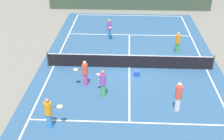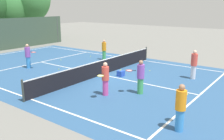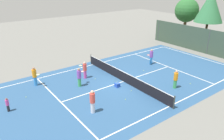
{
  "view_description": "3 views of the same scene",
  "coord_description": "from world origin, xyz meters",
  "px_view_note": "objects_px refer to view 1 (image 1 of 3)",
  "views": [
    {
      "loc": [
        -0.28,
        -19.73,
        10.28
      ],
      "look_at": [
        -1.1,
        -3.03,
        1.39
      ],
      "focal_mm": 49.43,
      "sensor_mm": 36.0,
      "label": 1
    },
    {
      "loc": [
        -12.15,
        -9.89,
        4.4
      ],
      "look_at": [
        -0.62,
        -1.28,
        0.66
      ],
      "focal_mm": 39.48,
      "sensor_mm": 36.0,
      "label": 2
    },
    {
      "loc": [
        14.33,
        -11.97,
        8.95
      ],
      "look_at": [
        -0.57,
        -0.95,
        1.23
      ],
      "focal_mm": 34.77,
      "sensor_mm": 36.0,
      "label": 3
    }
  ],
  "objects_px": {
    "tennis_ball_3": "(120,48)",
    "tennis_ball_4": "(171,83)",
    "player_0": "(178,42)",
    "player_3": "(109,29)",
    "tennis_ball_6": "(99,80)",
    "tennis_ball_1": "(157,72)",
    "player_5": "(103,83)",
    "player_4": "(178,96)",
    "ball_crate": "(137,73)",
    "player_6": "(85,73)",
    "tennis_ball_2": "(178,43)",
    "tennis_ball_0": "(146,38)",
    "player_2": "(49,113)"
  },
  "relations": [
    {
      "from": "player_3",
      "to": "player_6",
      "type": "height_order",
      "value": "player_3"
    },
    {
      "from": "player_6",
      "to": "ball_crate",
      "type": "height_order",
      "value": "player_6"
    },
    {
      "from": "player_4",
      "to": "tennis_ball_6",
      "type": "bearing_deg",
      "value": 146.0
    },
    {
      "from": "tennis_ball_2",
      "to": "tennis_ball_6",
      "type": "bearing_deg",
      "value": -133.07
    },
    {
      "from": "player_5",
      "to": "tennis_ball_6",
      "type": "xyz_separation_m",
      "value": [
        -0.43,
        1.93,
        -0.88
      ]
    },
    {
      "from": "player_0",
      "to": "player_5",
      "type": "bearing_deg",
      "value": -128.9
    },
    {
      "from": "tennis_ball_4",
      "to": "tennis_ball_6",
      "type": "height_order",
      "value": "same"
    },
    {
      "from": "player_0",
      "to": "tennis_ball_4",
      "type": "distance_m",
      "value": 5.05
    },
    {
      "from": "player_2",
      "to": "tennis_ball_1",
      "type": "bearing_deg",
      "value": 46.11
    },
    {
      "from": "player_2",
      "to": "player_0",
      "type": "bearing_deg",
      "value": 51.03
    },
    {
      "from": "player_4",
      "to": "tennis_ball_3",
      "type": "distance_m",
      "value": 9.21
    },
    {
      "from": "player_0",
      "to": "tennis_ball_6",
      "type": "height_order",
      "value": "player_0"
    },
    {
      "from": "player_0",
      "to": "player_6",
      "type": "distance_m",
      "value": 8.52
    },
    {
      "from": "player_6",
      "to": "tennis_ball_1",
      "type": "distance_m",
      "value": 5.19
    },
    {
      "from": "tennis_ball_1",
      "to": "tennis_ball_2",
      "type": "relative_size",
      "value": 1.0
    },
    {
      "from": "player_6",
      "to": "tennis_ball_3",
      "type": "height_order",
      "value": "player_6"
    },
    {
      "from": "tennis_ball_1",
      "to": "tennis_ball_6",
      "type": "bearing_deg",
      "value": -162.65
    },
    {
      "from": "player_0",
      "to": "player_2",
      "type": "distance_m",
      "value": 12.6
    },
    {
      "from": "player_2",
      "to": "tennis_ball_4",
      "type": "height_order",
      "value": "player_2"
    },
    {
      "from": "player_6",
      "to": "player_4",
      "type": "bearing_deg",
      "value": -24.74
    },
    {
      "from": "tennis_ball_3",
      "to": "tennis_ball_6",
      "type": "relative_size",
      "value": 1.0
    },
    {
      "from": "player_6",
      "to": "tennis_ball_2",
      "type": "xyz_separation_m",
      "value": [
        6.97,
        7.21,
        -0.85
      ]
    },
    {
      "from": "tennis_ball_3",
      "to": "player_6",
      "type": "bearing_deg",
      "value": -109.65
    },
    {
      "from": "player_3",
      "to": "player_5",
      "type": "relative_size",
      "value": 1.0
    },
    {
      "from": "player_3",
      "to": "tennis_ball_6",
      "type": "distance_m",
      "value": 7.44
    },
    {
      "from": "tennis_ball_1",
      "to": "tennis_ball_3",
      "type": "relative_size",
      "value": 1.0
    },
    {
      "from": "tennis_ball_2",
      "to": "tennis_ball_0",
      "type": "bearing_deg",
      "value": 160.48
    },
    {
      "from": "player_5",
      "to": "tennis_ball_1",
      "type": "distance_m",
      "value": 4.8
    },
    {
      "from": "player_0",
      "to": "tennis_ball_0",
      "type": "xyz_separation_m",
      "value": [
        -2.32,
        2.79,
        -0.84
      ]
    },
    {
      "from": "player_2",
      "to": "tennis_ball_6",
      "type": "distance_m",
      "value": 5.57
    },
    {
      "from": "tennis_ball_1",
      "to": "tennis_ball_4",
      "type": "height_order",
      "value": "same"
    },
    {
      "from": "player_4",
      "to": "tennis_ball_2",
      "type": "bearing_deg",
      "value": 81.88
    },
    {
      "from": "player_0",
      "to": "player_6",
      "type": "height_order",
      "value": "player_6"
    },
    {
      "from": "tennis_ball_3",
      "to": "tennis_ball_4",
      "type": "distance_m",
      "value": 6.47
    },
    {
      "from": "tennis_ball_6",
      "to": "tennis_ball_0",
      "type": "bearing_deg",
      "value": 65.11
    },
    {
      "from": "player_3",
      "to": "player_4",
      "type": "distance_m",
      "value": 11.49
    },
    {
      "from": "player_3",
      "to": "tennis_ball_2",
      "type": "distance_m",
      "value": 5.98
    },
    {
      "from": "player_6",
      "to": "tennis_ball_2",
      "type": "distance_m",
      "value": 10.06
    },
    {
      "from": "tennis_ball_2",
      "to": "ball_crate",
      "type": "bearing_deg",
      "value": -121.69
    },
    {
      "from": "player_5",
      "to": "tennis_ball_4",
      "type": "bearing_deg",
      "value": 22.21
    },
    {
      "from": "ball_crate",
      "to": "tennis_ball_6",
      "type": "xyz_separation_m",
      "value": [
        -2.55,
        -0.75,
        -0.15
      ]
    },
    {
      "from": "player_0",
      "to": "tennis_ball_0",
      "type": "height_order",
      "value": "player_0"
    },
    {
      "from": "player_4",
      "to": "ball_crate",
      "type": "relative_size",
      "value": 4.25
    },
    {
      "from": "ball_crate",
      "to": "tennis_ball_0",
      "type": "distance_m",
      "value": 6.83
    },
    {
      "from": "player_0",
      "to": "player_5",
      "type": "height_order",
      "value": "player_5"
    },
    {
      "from": "player_5",
      "to": "tennis_ball_0",
      "type": "bearing_deg",
      "value": 72.09
    },
    {
      "from": "player_4",
      "to": "player_3",
      "type": "bearing_deg",
      "value": 112.88
    },
    {
      "from": "player_3",
      "to": "tennis_ball_3",
      "type": "bearing_deg",
      "value": -64.29
    },
    {
      "from": "player_2",
      "to": "tennis_ball_6",
      "type": "relative_size",
      "value": 27.0
    },
    {
      "from": "player_6",
      "to": "tennis_ball_3",
      "type": "bearing_deg",
      "value": 70.35
    }
  ]
}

